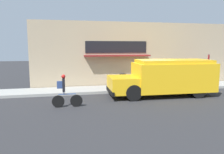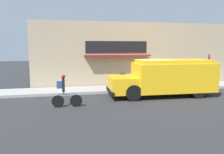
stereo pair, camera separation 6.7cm
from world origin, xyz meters
name	(u,v)px [view 1 (the left image)]	position (x,y,z in m)	size (l,w,h in m)	color
ground_plane	(149,92)	(0.00, 0.00, 0.00)	(70.00, 70.00, 0.00)	#2B2B2D
sidewalk	(144,88)	(0.00, 1.05, 0.08)	(28.00, 2.10, 0.17)	#999993
storefront	(138,55)	(-0.06, 2.23, 2.40)	(15.66, 0.86, 4.78)	tan
school_bus	(166,77)	(0.56, -1.30, 1.16)	(6.42, 2.74, 2.20)	yellow
cyclist	(65,91)	(-5.50, -2.64, 0.80)	(1.50, 0.20, 1.64)	black
stop_sign_post	(208,64)	(4.76, 0.59, 1.70)	(0.45, 0.45, 2.29)	slate
trash_bin	(123,80)	(-1.42, 1.55, 0.61)	(0.47, 0.47, 0.89)	slate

